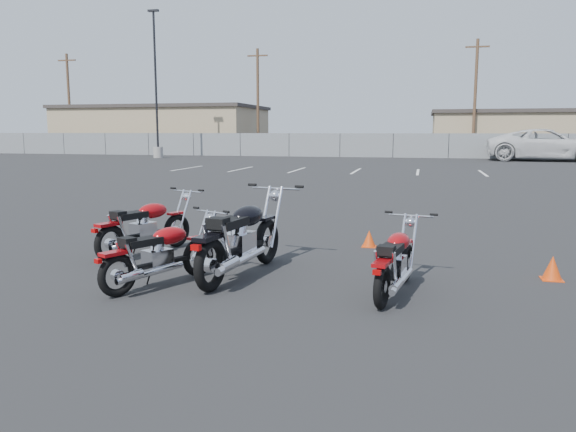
% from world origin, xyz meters
% --- Properties ---
extents(ground, '(120.00, 120.00, 0.00)m').
position_xyz_m(ground, '(0.00, 0.00, 0.00)').
color(ground, black).
rests_on(ground, ground).
extents(motorcycle_front_red, '(1.12, 1.99, 0.99)m').
position_xyz_m(motorcycle_front_red, '(-2.07, 0.22, 0.45)').
color(motorcycle_front_red, black).
rests_on(motorcycle_front_red, ground).
extents(motorcycle_second_black, '(0.93, 2.38, 1.17)m').
position_xyz_m(motorcycle_second_black, '(-0.12, -0.75, 0.53)').
color(motorcycle_second_black, black).
rests_on(motorcycle_second_black, ground).
extents(motorcycle_third_red, '(1.16, 1.80, 0.91)m').
position_xyz_m(motorcycle_third_red, '(-0.99, -1.45, 0.41)').
color(motorcycle_third_red, black).
rests_on(motorcycle_third_red, ground).
extents(motorcycle_rear_red, '(0.73, 1.83, 0.90)m').
position_xyz_m(motorcycle_rear_red, '(1.96, -1.13, 0.41)').
color(motorcycle_rear_red, black).
rests_on(motorcycle_rear_red, ground).
extents(training_cone_near, '(0.24, 0.24, 0.29)m').
position_xyz_m(training_cone_near, '(1.38, 1.66, 0.14)').
color(training_cone_near, '#DC3F0B').
rests_on(training_cone_near, ground).
extents(training_cone_far, '(0.27, 0.27, 0.33)m').
position_xyz_m(training_cone_far, '(3.97, 0.06, 0.16)').
color(training_cone_far, '#DC3F0B').
rests_on(training_cone_far, ground).
extents(light_pole_west, '(0.80, 0.70, 10.56)m').
position_xyz_m(light_pole_west, '(-16.94, 30.55, 2.77)').
color(light_pole_west, gray).
rests_on(light_pole_west, ground).
extents(chainlink_fence, '(80.06, 0.06, 1.80)m').
position_xyz_m(chainlink_fence, '(-0.00, 35.00, 0.90)').
color(chainlink_fence, slate).
rests_on(chainlink_fence, ground).
extents(tan_building_west, '(18.40, 10.40, 4.30)m').
position_xyz_m(tan_building_west, '(-22.00, 42.00, 2.16)').
color(tan_building_west, tan).
rests_on(tan_building_west, ground).
extents(tan_building_east, '(14.40, 9.40, 3.70)m').
position_xyz_m(tan_building_east, '(10.00, 44.00, 1.86)').
color(tan_building_east, tan).
rests_on(tan_building_east, ground).
extents(utility_pole_a, '(1.80, 0.24, 9.00)m').
position_xyz_m(utility_pole_a, '(-30.00, 39.00, 4.69)').
color(utility_pole_a, '#4B3323').
rests_on(utility_pole_a, ground).
extents(utility_pole_b, '(1.80, 0.24, 9.00)m').
position_xyz_m(utility_pole_b, '(-12.00, 40.00, 4.69)').
color(utility_pole_b, '#4B3323').
rests_on(utility_pole_b, ground).
extents(utility_pole_c, '(1.80, 0.24, 9.00)m').
position_xyz_m(utility_pole_c, '(6.00, 39.00, 4.69)').
color(utility_pole_c, '#4B3323').
rests_on(utility_pole_c, ground).
extents(parking_line_stripes, '(15.12, 4.00, 0.01)m').
position_xyz_m(parking_line_stripes, '(-2.50, 20.00, 0.00)').
color(parking_line_stripes, silver).
rests_on(parking_line_stripes, ground).
extents(white_van, '(4.30, 9.08, 3.34)m').
position_xyz_m(white_van, '(10.17, 32.56, 1.67)').
color(white_van, silver).
rests_on(white_van, ground).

